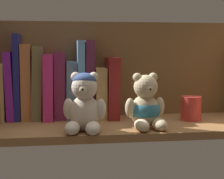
# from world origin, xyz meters

# --- Properties ---
(shelf_board) EXTENTS (0.74, 0.27, 0.02)m
(shelf_board) POSITION_xyz_m (0.00, 0.00, 0.01)
(shelf_board) COLOR olive
(shelf_board) RESTS_ON ground
(shelf_back_panel) EXTENTS (0.77, 0.01, 0.31)m
(shelf_back_panel) POSITION_xyz_m (0.00, 0.14, 0.15)
(shelf_back_panel) COLOR brown
(shelf_back_panel) RESTS_ON ground
(book_0) EXTENTS (0.02, 0.10, 0.16)m
(book_0) POSITION_xyz_m (-0.35, 0.11, 0.10)
(book_0) COLOR tan
(book_0) RESTS_ON shelf_board
(book_1) EXTENTS (0.03, 0.10, 0.20)m
(book_1) POSITION_xyz_m (-0.32, 0.11, 0.12)
(book_1) COLOR purple
(book_1) RESTS_ON shelf_board
(book_2) EXTENTS (0.02, 0.09, 0.25)m
(book_2) POSITION_xyz_m (-0.30, 0.11, 0.14)
(book_2) COLOR navy
(book_2) RESTS_ON shelf_board
(book_3) EXTENTS (0.03, 0.09, 0.22)m
(book_3) POSITION_xyz_m (-0.27, 0.11, 0.13)
(book_3) COLOR #C47245
(book_3) RESTS_ON shelf_board
(book_4) EXTENTS (0.04, 0.10, 0.21)m
(book_4) POSITION_xyz_m (-0.24, 0.11, 0.13)
(book_4) COLOR olive
(book_4) RESTS_ON shelf_board
(book_5) EXTENTS (0.03, 0.13, 0.19)m
(book_5) POSITION_xyz_m (-0.21, 0.11, 0.12)
(book_5) COLOR #CB2A78
(book_5) RESTS_ON shelf_board
(book_6) EXTENTS (0.03, 0.09, 0.20)m
(book_6) POSITION_xyz_m (-0.18, 0.11, 0.12)
(book_6) COLOR #712147
(book_6) RESTS_ON shelf_board
(book_7) EXTENTS (0.03, 0.10, 0.17)m
(book_7) POSITION_xyz_m (-0.14, 0.11, 0.10)
(book_7) COLOR slate
(book_7) RESTS_ON shelf_board
(book_8) EXTENTS (0.02, 0.13, 0.23)m
(book_8) POSITION_xyz_m (-0.12, 0.11, 0.14)
(book_8) COLOR #5F98CE
(book_8) RESTS_ON shelf_board
(book_9) EXTENTS (0.03, 0.10, 0.23)m
(book_9) POSITION_xyz_m (-0.09, 0.11, 0.14)
(book_9) COLOR #5A213C
(book_9) RESTS_ON shelf_board
(book_10) EXTENTS (0.03, 0.13, 0.15)m
(book_10) POSITION_xyz_m (-0.06, 0.11, 0.10)
(book_10) COLOR #AA854E
(book_10) RESTS_ON shelf_board
(book_11) EXTENTS (0.04, 0.15, 0.18)m
(book_11) POSITION_xyz_m (-0.02, 0.11, 0.11)
(book_11) COLOR maroon
(book_11) RESTS_ON shelf_board
(teddy_bear_larger) EXTENTS (0.11, 0.12, 0.15)m
(teddy_bear_larger) POSITION_xyz_m (-0.12, -0.09, 0.09)
(teddy_bear_larger) COLOR beige
(teddy_bear_larger) RESTS_ON shelf_board
(teddy_bear_smaller) EXTENTS (0.11, 0.11, 0.14)m
(teddy_bear_smaller) POSITION_xyz_m (0.04, -0.07, 0.08)
(teddy_bear_smaller) COLOR beige
(teddy_bear_smaller) RESTS_ON shelf_board
(pillar_candle) EXTENTS (0.06, 0.06, 0.07)m
(pillar_candle) POSITION_xyz_m (0.20, 0.02, 0.05)
(pillar_candle) COLOR #C63833
(pillar_candle) RESTS_ON shelf_board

